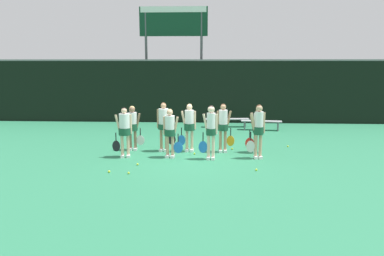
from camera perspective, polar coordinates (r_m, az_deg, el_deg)
The scene contains 22 objects.
ground_plane at distance 13.10m, azimuth -0.04°, elevation -4.07°, with size 140.00×140.00×0.00m, color #2D7F56.
fence_windscreen at distance 19.81m, azimuth 1.02°, elevation 5.65°, with size 60.00×0.08×3.32m.
scoreboard at distance 21.07m, azimuth -2.83°, elevation 14.42°, with size 3.72×0.15×6.14m.
bench_courtside at distance 17.97m, azimuth 10.52°, elevation 0.91°, with size 1.92×0.57×0.45m.
bench_far at distance 18.60m, azimuth 5.32°, elevation 1.28°, with size 2.22×0.55×0.42m.
player_0 at distance 12.73m, azimuth -10.26°, elevation -0.01°, with size 0.67×0.41×1.70m.
player_1 at distance 12.53m, azimuth -3.35°, elevation -0.20°, with size 0.66×0.37×1.65m.
player_2 at distance 12.27m, azimuth 2.89°, elevation 0.07°, with size 0.62×0.33×1.80m.
player_3 at distance 12.55m, azimuth 10.10°, elevation 0.14°, with size 0.61×0.33×1.82m.
player_4 at distance 13.72m, azimuth -9.05°, elevation 0.57°, with size 0.67×0.38×1.63m.
player_5 at distance 13.41m, azimuth -4.32°, elevation 0.86°, with size 0.68×0.41×1.77m.
player_6 at distance 13.34m, azimuth -0.42°, elevation 0.69°, with size 0.66×0.38×1.73m.
player_7 at distance 13.30m, azimuth 4.78°, elevation 0.61°, with size 0.64×0.36×1.74m.
player_8 at distance 13.40m, azimuth 10.02°, elevation 0.26°, with size 0.67×0.38×1.62m.
tennis_ball_0 at distance 11.25m, azimuth -12.52°, elevation -6.50°, with size 0.07×0.07×0.07m, color #CCE033.
tennis_ball_1 at distance 14.68m, azimuth -4.02°, elevation -2.41°, with size 0.07×0.07×0.07m, color #CCE033.
tennis_ball_2 at distance 11.33m, azimuth 9.78°, elevation -6.30°, with size 0.07×0.07×0.07m, color #CCE033.
tennis_ball_3 at distance 14.68m, azimuth 14.40°, elevation -2.71°, with size 0.06×0.06×0.06m, color #CCE033.
tennis_ball_4 at distance 11.87m, azimuth -8.29°, elevation -5.50°, with size 0.07×0.07×0.07m, color #CCE033.
tennis_ball_5 at distance 13.09m, azimuth 0.37°, elevation -3.93°, with size 0.07×0.07×0.07m, color #CCE033.
tennis_ball_6 at distance 11.02m, azimuth -9.64°, elevation -6.77°, with size 0.06×0.06×0.06m, color #CCE033.
tennis_ball_7 at distance 13.90m, azimuth 6.14°, elevation -3.16°, with size 0.06×0.06×0.06m, color #CCE033.
Camera 1 is at (0.66, -12.68, 3.20)m, focal length 35.00 mm.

